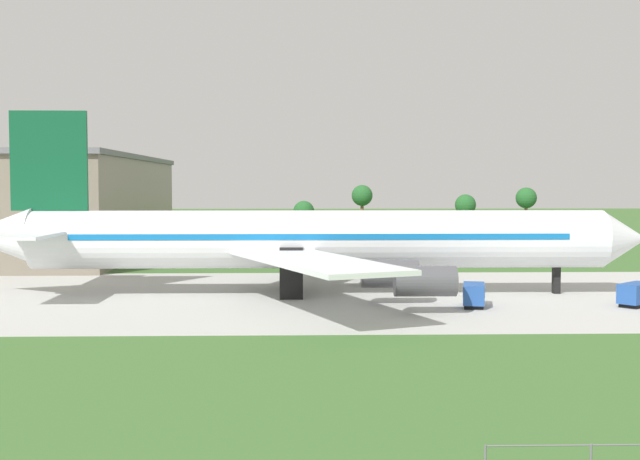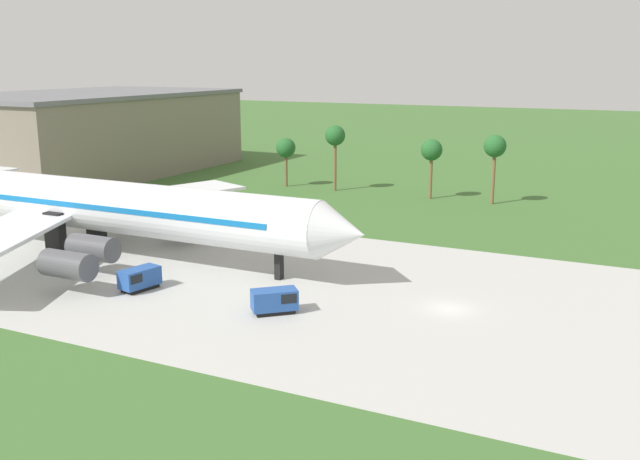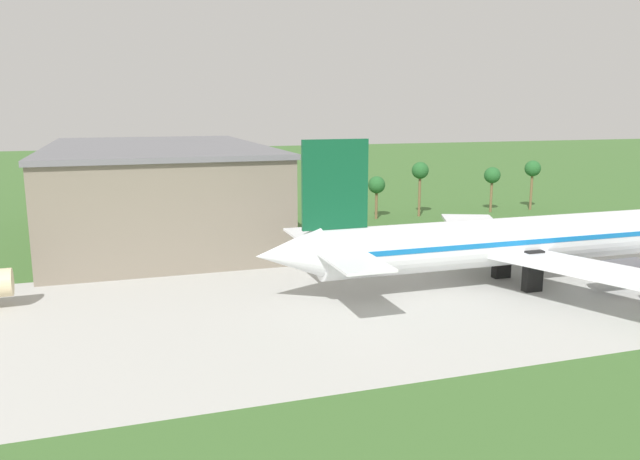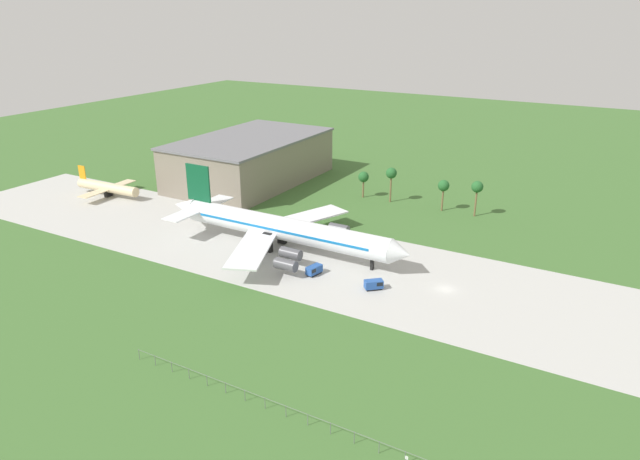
% 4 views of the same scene
% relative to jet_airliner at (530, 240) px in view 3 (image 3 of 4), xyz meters
% --- Properties ---
extents(jet_airliner, '(73.68, 51.98, 19.57)m').
position_rel_jet_airliner_xyz_m(jet_airliner, '(0.00, 0.00, 0.00)').
color(jet_airliner, white).
rests_on(jet_airliner, ground_plane).
extents(terminal_building, '(36.72, 61.20, 16.54)m').
position_rel_jet_airliner_xyz_m(terminal_building, '(-44.72, 48.26, 2.40)').
color(terminal_building, slate).
rests_on(terminal_building, ground_plane).
extents(palm_tree_row, '(120.48, 3.60, 11.71)m').
position_rel_jet_airliner_xyz_m(palm_tree_row, '(49.89, 51.29, 2.83)').
color(palm_tree_row, brown).
rests_on(palm_tree_row, ground_plane).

